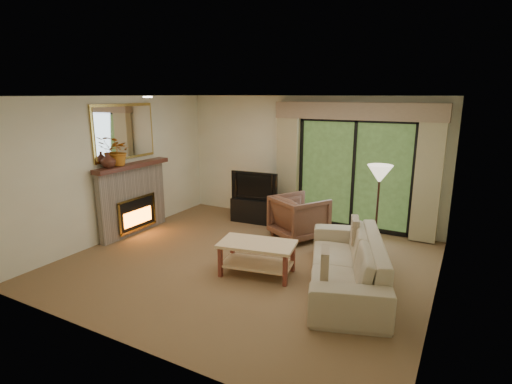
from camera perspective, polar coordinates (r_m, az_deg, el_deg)
The scene contains 22 objects.
floor at distance 6.50m, azimuth -1.28°, elevation -10.02°, with size 5.50×5.50×0.00m, color brown.
ceiling at distance 5.95m, azimuth -1.42°, elevation 13.55°, with size 5.50×5.50×0.00m, color silver.
wall_back at distance 8.32m, azimuth 7.28°, elevation 4.52°, with size 5.00×5.00×0.00m, color beige.
wall_front at distance 4.20m, azimuth -18.65°, elevation -5.37°, with size 5.00×5.00×0.00m, color beige.
wall_left at distance 7.81m, azimuth -19.16°, elevation 3.26°, with size 5.00×5.00×0.00m, color beige.
wall_right at distance 5.33m, azimuth 25.26°, elevation -1.96°, with size 5.00×5.00×0.00m, color beige.
fireplace at distance 7.99m, azimuth -17.18°, elevation -0.89°, with size 0.24×1.70×1.37m, color gray, non-canonical shape.
mirror at distance 7.84m, azimuth -18.28°, elevation 8.17°, with size 0.07×1.45×1.02m, color #B69644, non-canonical shape.
sliding_door at distance 8.01m, azimuth 13.78°, elevation 2.41°, with size 2.26×0.10×2.16m, color black, non-canonical shape.
curtain_left at distance 8.32m, azimuth 4.60°, elevation 3.89°, with size 0.45×0.18×2.35m, color tan.
curtain_right at distance 7.66m, azimuth 23.39°, elevation 1.92°, with size 0.45×0.18×2.35m, color tan.
cornice at distance 7.78m, azimuth 14.12°, elevation 11.14°, with size 3.20×0.24×0.32m, color #91775D.
media_console at distance 8.43m, azimuth 0.02°, elevation -2.58°, with size 1.00×0.45×0.50m, color black.
tv at distance 8.29m, azimuth 0.02°, elevation 1.02°, with size 1.02×0.13×0.59m, color black.
armchair at distance 7.48m, azimuth 6.17°, elevation -3.58°, with size 0.86×0.89×0.81m, color brown.
sofa at distance 5.78m, azimuth 12.77°, elevation -9.69°, with size 2.44×0.95×0.71m, color tan.
pillow_near at distance 5.09m, azimuth 9.79°, elevation -9.98°, with size 0.10×0.38×0.38m, color brown.
pillow_far at distance 6.35m, azimuth 13.93°, elevation -5.29°, with size 0.10×0.39×0.39m, color brown.
coffee_table at distance 6.02m, azimuth 0.17°, elevation -9.47°, with size 1.11×0.61×0.50m, color #EFC28D, non-canonical shape.
floor_lamp at distance 6.89m, azimuth 16.91°, elevation -2.54°, with size 0.41×0.41×1.52m, color beige, non-canonical shape.
vase at distance 7.46m, azimuth -20.38°, elevation 4.30°, with size 0.26×0.26×0.27m, color #4A2419.
branches at distance 7.61m, azimuth -19.04°, elevation 5.54°, with size 0.47×0.41×0.52m, color #BC6F1E.
Camera 1 is at (2.97, -5.16, 2.63)m, focal length 28.00 mm.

